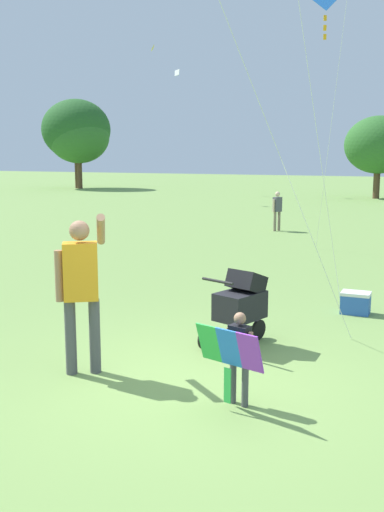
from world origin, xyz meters
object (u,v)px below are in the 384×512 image
at_px(person_couple_left, 277,208).
at_px(cooler_box, 356,303).
at_px(kite_orange_delta, 325,15).
at_px(stroller, 241,302).
at_px(person_adult_flyer, 81,283).
at_px(child_with_butterfly_kite, 237,351).

height_order(person_couple_left, cooler_box, person_couple_left).
bearing_deg(kite_orange_delta, person_couple_left, 121.47).
distance_m(kite_orange_delta, person_couple_left, 6.37).
relative_size(stroller, cooler_box, 2.49).
relative_size(person_adult_flyer, kite_orange_delta, 0.28).
relative_size(person_couple_left, cooler_box, 2.86).
xyz_separation_m(person_adult_flyer, cooler_box, (2.54, 3.90, -0.90)).
distance_m(stroller, cooler_box, 2.59).
relative_size(child_with_butterfly_kite, stroller, 0.87).
bearing_deg(person_adult_flyer, child_with_butterfly_kite, -5.18).
distance_m(child_with_butterfly_kite, person_couple_left, 13.82).
bearing_deg(person_adult_flyer, stroller, 49.84).
bearing_deg(stroller, person_adult_flyer, -130.16).
xyz_separation_m(stroller, person_couple_left, (-2.64, 11.64, 0.15)).
xyz_separation_m(child_with_butterfly_kite, stroller, (-0.56, 1.80, 0.02)).
height_order(kite_orange_delta, person_couple_left, kite_orange_delta).
xyz_separation_m(person_adult_flyer, kite_orange_delta, (0.69, 10.07, 4.83)).
bearing_deg(cooler_box, person_couple_left, 112.12).
distance_m(child_with_butterfly_kite, cooler_box, 4.14).
bearing_deg(cooler_box, kite_orange_delta, 106.70).
bearing_deg(person_couple_left, child_with_butterfly_kite, -76.60).
relative_size(child_with_butterfly_kite, cooler_box, 2.16).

